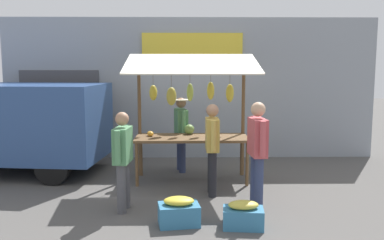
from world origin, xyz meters
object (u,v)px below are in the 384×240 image
Objects in this scene: market_stall at (191,103)px; vendor_with_sunhat at (181,128)px; shopper_with_shopping_bag at (257,146)px; produce_crate_near at (179,212)px; produce_crate_side at (243,215)px; shopper_in_striped_shirt at (123,155)px; shopper_in_grey_tee at (212,143)px.

vendor_with_sunhat is (0.20, -0.70, -0.61)m from market_stall.
market_stall reaches higher than shopper_with_shopping_bag.
produce_crate_side is at bearing 171.95° from produce_crate_near.
shopper_in_grey_tee is (-1.44, -0.79, 0.03)m from shopper_in_striped_shirt.
shopper_with_shopping_bag reaches higher than produce_crate_near.
market_stall is 4.18× the size of produce_crate_side.
market_stall is at bearing 27.97° from shopper_with_shopping_bag.
shopper_in_grey_tee is at bearing 109.90° from market_stall.
shopper_with_shopping_bag reaches higher than shopper_in_striped_shirt.
vendor_with_sunhat is 1.76m from shopper_in_grey_tee.
produce_crate_near is at bearing 116.98° from shopper_with_shopping_bag.
shopper_in_grey_tee is at bearing -111.89° from produce_crate_near.
vendor_with_sunhat is 3.42m from produce_crate_side.
vendor_with_sunhat is at bearing -90.18° from produce_crate_near.
market_stall is 1.47× the size of shopper_with_shopping_bag.
produce_crate_side is (0.34, 0.89, -0.81)m from shopper_with_shopping_bag.
shopper_in_striped_shirt reaches higher than produce_crate_side.
shopper_in_striped_shirt is at bearing -31.32° from vendor_with_sunhat.
shopper_with_shopping_bag is at bearing 16.45° from vendor_with_sunhat.
shopper_in_striped_shirt is at bearing 118.69° from shopper_in_grey_tee.
vendor_with_sunhat is 2.62m from shopper_in_striped_shirt.
shopper_with_shopping_bag is at bearing -148.57° from produce_crate_near.
vendor_with_sunhat is at bearing 18.36° from shopper_in_grey_tee.
vendor_with_sunhat reaches higher than produce_crate_near.
vendor_with_sunhat is 0.99× the size of shopper_in_grey_tee.
shopper_in_striped_shirt is at bearing 58.26° from market_stall.
shopper_in_grey_tee is 1.69m from produce_crate_near.
shopper_in_grey_tee is (-0.56, 1.67, -0.00)m from vendor_with_sunhat.
produce_crate_near is (0.21, 2.38, -1.35)m from market_stall.
market_stall is at bearing -95.14° from produce_crate_near.
shopper_in_striped_shirt is 2.61× the size of produce_crate_side.
produce_crate_side is at bearing -167.54° from shopper_in_grey_tee.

